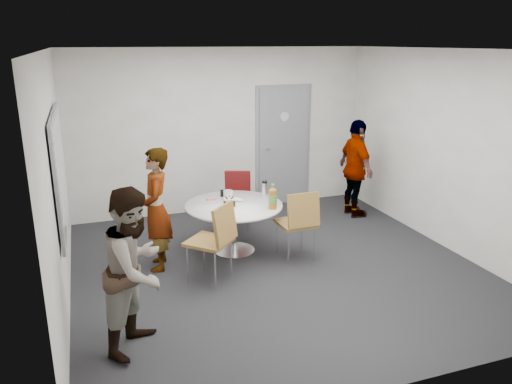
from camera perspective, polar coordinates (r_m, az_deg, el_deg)
name	(u,v)px	position (r m, az deg, el deg)	size (l,w,h in m)	color
floor	(276,267)	(6.50, 2.30, -8.55)	(5.00, 5.00, 0.00)	black
ceiling	(279,49)	(5.87, 2.62, 15.99)	(5.00, 5.00, 0.00)	silver
wall_back	(222,131)	(8.37, -3.94, 6.94)	(5.00, 5.00, 0.00)	beige
wall_left	(56,184)	(5.64, -21.85, 0.86)	(5.00, 5.00, 0.00)	beige
wall_right	(447,151)	(7.33, 20.98, 4.43)	(5.00, 5.00, 0.00)	beige
wall_front	(399,239)	(3.94, 16.06, -5.24)	(5.00, 5.00, 0.00)	beige
door	(283,146)	(8.76, 3.11, 5.25)	(1.02, 0.17, 2.12)	slate
whiteboard	(60,170)	(5.81, -21.52, 2.36)	(0.04, 1.90, 1.25)	gray
table	(237,210)	(6.74, -2.24, -2.10)	(1.31, 1.31, 1.02)	white
chair_near_left	(216,235)	(5.90, -4.60, -4.91)	(0.68, 0.68, 0.99)	brown
chair_near_right	(299,218)	(6.48, 4.96, -3.03)	(0.47, 0.51, 0.96)	brown
chair_far	(237,194)	(7.68, -2.14, -0.20)	(0.54, 0.57, 0.88)	maroon
person_main	(156,210)	(6.33, -11.33, -1.98)	(0.57, 0.37, 1.56)	#A5C6EA
person_left	(136,269)	(4.75, -13.59, -8.59)	(0.76, 0.59, 1.57)	white
person_right	(356,169)	(8.27, 11.34, 2.63)	(0.94, 0.39, 1.60)	black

